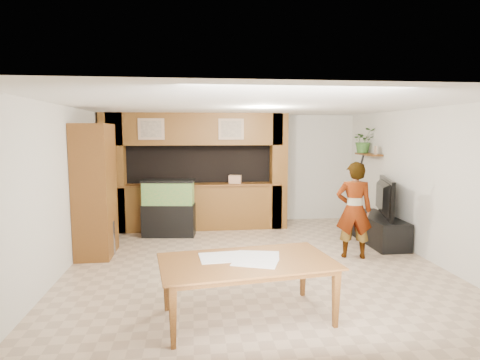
{
  "coord_description": "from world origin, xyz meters",
  "views": [
    {
      "loc": [
        -0.98,
        -6.45,
        2.18
      ],
      "look_at": [
        -0.15,
        0.6,
        1.34
      ],
      "focal_mm": 30.0,
      "sensor_mm": 36.0,
      "label": 1
    }
  ],
  "objects": [
    {
      "name": "floor",
      "position": [
        0.0,
        0.0,
        0.0
      ],
      "size": [
        6.5,
        6.5,
        0.0
      ],
      "primitive_type": "plane",
      "color": "tan",
      "rests_on": "ground"
    },
    {
      "name": "ceiling",
      "position": [
        0.0,
        0.0,
        2.6
      ],
      "size": [
        6.5,
        6.5,
        0.0
      ],
      "primitive_type": "plane",
      "color": "white",
      "rests_on": "wall_back"
    },
    {
      "name": "wall_back",
      "position": [
        0.0,
        3.25,
        1.3
      ],
      "size": [
        6.0,
        0.0,
        6.0
      ],
      "primitive_type": "plane",
      "rotation": [
        1.57,
        0.0,
        0.0
      ],
      "color": "beige",
      "rests_on": "floor"
    },
    {
      "name": "wall_left",
      "position": [
        -3.0,
        0.0,
        1.3
      ],
      "size": [
        0.0,
        6.5,
        6.5
      ],
      "primitive_type": "plane",
      "rotation": [
        1.57,
        0.0,
        1.57
      ],
      "color": "beige",
      "rests_on": "floor"
    },
    {
      "name": "wall_right",
      "position": [
        3.0,
        0.0,
        1.3
      ],
      "size": [
        0.0,
        6.5,
        6.5
      ],
      "primitive_type": "plane",
      "rotation": [
        1.57,
        0.0,
        -1.57
      ],
      "color": "beige",
      "rests_on": "floor"
    },
    {
      "name": "partition",
      "position": [
        -0.95,
        2.64,
        1.31
      ],
      "size": [
        4.2,
        0.99,
        2.6
      ],
      "color": "brown",
      "rests_on": "floor"
    },
    {
      "name": "wall_clock",
      "position": [
        -2.97,
        1.0,
        1.9
      ],
      "size": [
        0.05,
        0.25,
        0.25
      ],
      "color": "black",
      "rests_on": "wall_left"
    },
    {
      "name": "wall_shelf",
      "position": [
        2.85,
        1.95,
        1.7
      ],
      "size": [
        0.25,
        0.9,
        0.04
      ],
      "primitive_type": "cube",
      "color": "brown",
      "rests_on": "wall_right"
    },
    {
      "name": "pantry_cabinet",
      "position": [
        -2.7,
        0.77,
        1.16
      ],
      "size": [
        0.58,
        0.95,
        2.33
      ],
      "primitive_type": "cube",
      "color": "brown",
      "rests_on": "floor"
    },
    {
      "name": "trash_can",
      "position": [
        -2.56,
        0.8,
        0.3
      ],
      "size": [
        0.33,
        0.33,
        0.61
      ],
      "primitive_type": "cylinder",
      "color": "#B2B2B7",
      "rests_on": "floor"
    },
    {
      "name": "aquarium",
      "position": [
        -1.5,
        1.95,
        0.59
      ],
      "size": [
        1.09,
        0.41,
        1.2
      ],
      "rotation": [
        0.0,
        0.0,
        -0.13
      ],
      "color": "black",
      "rests_on": "floor"
    },
    {
      "name": "tv_stand",
      "position": [
        2.65,
        0.96,
        0.27
      ],
      "size": [
        0.59,
        1.6,
        0.53
      ],
      "primitive_type": "cube",
      "color": "black",
      "rests_on": "floor"
    },
    {
      "name": "television",
      "position": [
        2.65,
        0.96,
        0.91
      ],
      "size": [
        0.55,
        1.31,
        0.76
      ],
      "primitive_type": "imported",
      "rotation": [
        0.0,
        0.0,
        1.28
      ],
      "color": "black",
      "rests_on": "tv_stand"
    },
    {
      "name": "photo_frame",
      "position": [
        2.85,
        1.62,
        1.81
      ],
      "size": [
        0.04,
        0.13,
        0.18
      ],
      "primitive_type": "cube",
      "rotation": [
        0.0,
        0.0,
        -0.1
      ],
      "color": "tan",
      "rests_on": "wall_shelf"
    },
    {
      "name": "potted_plant",
      "position": [
        2.82,
        2.16,
        2.0
      ],
      "size": [
        0.51,
        0.44,
        0.56
      ],
      "primitive_type": "imported",
      "rotation": [
        0.0,
        0.0,
        0.02
      ],
      "color": "#366528",
      "rests_on": "wall_shelf"
    },
    {
      "name": "person",
      "position": [
        1.78,
        0.11,
        0.84
      ],
      "size": [
        0.7,
        0.54,
        1.68
      ],
      "primitive_type": "imported",
      "rotation": [
        0.0,
        0.0,
        2.89
      ],
      "color": "#8C6E4D",
      "rests_on": "floor"
    },
    {
      "name": "microphone",
      "position": [
        1.83,
        -0.05,
        1.73
      ],
      "size": [
        0.04,
        0.1,
        0.16
      ],
      "primitive_type": "cylinder",
      "rotation": [
        0.44,
        0.0,
        0.0
      ],
      "color": "black",
      "rests_on": "person"
    },
    {
      "name": "dining_table",
      "position": [
        -0.37,
        -2.03,
        0.35
      ],
      "size": [
        2.14,
        1.38,
        0.7
      ],
      "primitive_type": "imported",
      "rotation": [
        0.0,
        0.0,
        0.14
      ],
      "color": "brown",
      "rests_on": "floor"
    },
    {
      "name": "newspaper_a",
      "position": [
        -0.63,
        -1.85,
        0.71
      ],
      "size": [
        0.62,
        0.47,
        0.01
      ],
      "primitive_type": "cube",
      "rotation": [
        0.0,
        0.0,
        0.09
      ],
      "color": "silver",
      "rests_on": "dining_table"
    },
    {
      "name": "newspaper_b",
      "position": [
        -0.29,
        -2.07,
        0.71
      ],
      "size": [
        0.6,
        0.52,
        0.01
      ],
      "primitive_type": "cube",
      "rotation": [
        0.0,
        0.0,
        -0.35
      ],
      "color": "silver",
      "rests_on": "dining_table"
    },
    {
      "name": "newspaper_c",
      "position": [
        -0.22,
        -1.83,
        0.71
      ],
      "size": [
        0.56,
        0.46,
        0.01
      ],
      "primitive_type": "cube",
      "rotation": [
        0.0,
        0.0,
        -0.21
      ],
      "color": "silver",
      "rests_on": "dining_table"
    },
    {
      "name": "counter_box",
      "position": [
        -0.04,
        2.45,
        1.13
      ],
      "size": [
        0.31,
        0.24,
        0.18
      ],
      "primitive_type": "cube",
      "rotation": [
        0.0,
        0.0,
        -0.23
      ],
      "color": "tan",
      "rests_on": "partition"
    }
  ]
}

